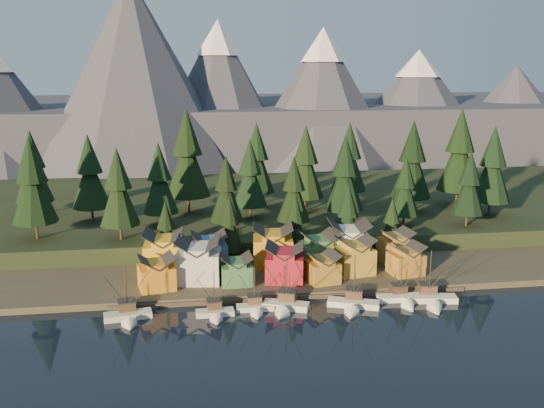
{
  "coord_description": "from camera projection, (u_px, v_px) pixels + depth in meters",
  "views": [
    {
      "loc": [
        -22.58,
        -108.93,
        51.3
      ],
      "look_at": [
        -2.53,
        30.0,
        18.46
      ],
      "focal_mm": 40.0,
      "sensor_mm": 36.0,
      "label": 1
    }
  ],
  "objects": [
    {
      "name": "house_back_2",
      "position": [
        273.0,
        245.0,
        151.25
      ],
      "size": [
        10.71,
        10.01,
        10.35
      ],
      "rotation": [
        0.0,
        0.0,
        -0.12
      ],
      "color": "#BF851B",
      "rests_on": "shore_strip"
    },
    {
      "name": "house_front_4",
      "position": [
        322.0,
        267.0,
        140.43
      ],
      "size": [
        8.03,
        8.47,
        6.98
      ],
      "rotation": [
        0.0,
        0.0,
        0.19
      ],
      "color": "olive",
      "rests_on": "shore_strip"
    },
    {
      "name": "hillside",
      "position": [
        254.0,
        208.0,
        205.85
      ],
      "size": [
        420.0,
        100.0,
        6.0
      ],
      "primitive_type": "cube",
      "color": "black",
      "rests_on": "ground"
    },
    {
      "name": "tree_hill_9",
      "position": [
        345.0,
        176.0,
        171.33
      ],
      "size": [
        10.95,
        10.95,
        25.5
      ],
      "color": "#332319",
      "rests_on": "hillside"
    },
    {
      "name": "tree_hill_8",
      "position": [
        306.0,
        164.0,
        186.42
      ],
      "size": [
        11.56,
        11.56,
        26.92
      ],
      "color": "#332319",
      "rests_on": "hillside"
    },
    {
      "name": "house_front_5",
      "position": [
        354.0,
        255.0,
        145.78
      ],
      "size": [
        9.9,
        9.29,
        8.99
      ],
      "rotation": [
        0.0,
        0.0,
        0.19
      ],
      "color": "#B18A2D",
      "rests_on": "shore_strip"
    },
    {
      "name": "boat_3",
      "position": [
        285.0,
        299.0,
        128.07
      ],
      "size": [
        10.54,
        11.18,
        12.68
      ],
      "rotation": [
        0.0,
        0.0,
        -0.37
      ],
      "color": "silver",
      "rests_on": "ground"
    },
    {
      "name": "boat_1",
      "position": [
        215.0,
        307.0,
        124.81
      ],
      "size": [
        8.18,
        8.86,
        10.66
      ],
      "rotation": [
        0.0,
        0.0,
        0.04
      ],
      "color": "beige",
      "rests_on": "ground"
    },
    {
      "name": "tree_hill_7",
      "position": [
        294.0,
        191.0,
        162.89
      ],
      "size": [
        9.1,
        9.1,
        21.2
      ],
      "color": "#332319",
      "rests_on": "hillside"
    },
    {
      "name": "tree_shore_4",
      "position": [
        392.0,
        223.0,
        160.43
      ],
      "size": [
        6.53,
        6.53,
        15.21
      ],
      "color": "#332319",
      "rests_on": "shore_strip"
    },
    {
      "name": "house_front_2",
      "position": [
        236.0,
        269.0,
        139.15
      ],
      "size": [
        7.23,
        7.29,
        6.87
      ],
      "rotation": [
        0.0,
        0.0,
        0.03
      ],
      "color": "#3B6E3F",
      "rests_on": "shore_strip"
    },
    {
      "name": "boat_4",
      "position": [
        353.0,
        298.0,
        129.0
      ],
      "size": [
        11.79,
        12.26,
        12.54
      ],
      "rotation": [
        0.0,
        0.0,
        -0.35
      ],
      "color": "silver",
      "rests_on": "ground"
    },
    {
      "name": "house_front_1",
      "position": [
        199.0,
        259.0,
        140.57
      ],
      "size": [
        11.1,
        10.76,
        10.27
      ],
      "rotation": [
        0.0,
        0.0,
        -0.13
      ],
      "color": "beige",
      "rests_on": "shore_strip"
    },
    {
      "name": "boat_5",
      "position": [
        403.0,
        293.0,
        132.46
      ],
      "size": [
        10.66,
        11.61,
        11.43
      ],
      "rotation": [
        0.0,
        0.0,
        -0.01
      ],
      "color": "white",
      "rests_on": "ground"
    },
    {
      "name": "tree_hill_16",
      "position": [
        33.0,
        169.0,
        180.89
      ],
      "size": [
        11.21,
        11.21,
        26.11
      ],
      "color": "#332319",
      "rests_on": "hillside"
    },
    {
      "name": "house_back_5",
      "position": [
        395.0,
        245.0,
        153.88
      ],
      "size": [
        8.36,
        8.44,
        8.55
      ],
      "rotation": [
        0.0,
        0.0,
        0.1
      ],
      "color": "olive",
      "rests_on": "shore_strip"
    },
    {
      "name": "house_front_0",
      "position": [
        156.0,
        272.0,
        135.91
      ],
      "size": [
        9.07,
        8.74,
        7.71
      ],
      "rotation": [
        0.0,
        0.0,
        0.21
      ],
      "color": "orange",
      "rests_on": "shore_strip"
    },
    {
      "name": "house_back_4",
      "position": [
        349.0,
        241.0,
        153.13
      ],
      "size": [
        10.62,
        10.25,
        10.82
      ],
      "rotation": [
        0.0,
        0.0,
        -0.08
      ],
      "color": "silver",
      "rests_on": "shore_strip"
    },
    {
      "name": "tree_hill_2",
      "position": [
        118.0,
        190.0,
        156.09
      ],
      "size": [
        10.48,
        10.48,
        24.42
      ],
      "color": "#332319",
      "rests_on": "hillside"
    },
    {
      "name": "tree_hill_0",
      "position": [
        33.0,
        184.0,
        156.55
      ],
      "size": [
        11.61,
        11.61,
        27.06
      ],
      "color": "#332319",
      "rests_on": "hillside"
    },
    {
      "name": "house_back_0",
      "position": [
        164.0,
        251.0,
        146.76
      ],
      "size": [
        9.74,
        9.38,
        10.22
      ],
      "rotation": [
        0.0,
        0.0,
        -0.04
      ],
      "color": "gold",
      "rests_on": "shore_strip"
    },
    {
      "name": "boat_0",
      "position": [
        128.0,
        309.0,
        123.01
      ],
      "size": [
        10.26,
        10.89,
        12.25
      ],
      "rotation": [
        0.0,
        0.0,
        0.15
      ],
      "color": "beige",
      "rests_on": "ground"
    },
    {
      "name": "boat_6",
      "position": [
        431.0,
        294.0,
        131.59
      ],
      "size": [
        12.49,
        13.28,
        12.75
      ],
      "rotation": [
        0.0,
        0.0,
        -0.16
      ],
      "color": "silver",
      "rests_on": "ground"
    },
    {
      "name": "tree_hill_10",
      "position": [
        349.0,
        160.0,
        196.37
      ],
      "size": [
        11.5,
        11.5,
        26.78
      ],
      "color": "#332319",
      "rests_on": "hillside"
    },
    {
      "name": "house_back_1",
      "position": [
        209.0,
        250.0,
        148.51
      ],
      "size": [
        8.83,
        8.93,
        9.24
      ],
      "rotation": [
        0.0,
        0.0,
        0.08
      ],
      "color": "#3C648E",
      "rests_on": "shore_strip"
    },
    {
      "name": "tree_hill_4",
      "position": [
        187.0,
        156.0,
        183.64
      ],
      "size": [
        13.84,
        13.84,
        32.25
      ],
      "color": "#332319",
      "rests_on": "hillside"
    },
    {
      "name": "mountain_ridge",
      "position": [
        219.0,
        112.0,
        319.12
      ],
      "size": [
        560.0,
        190.0,
        90.0
      ],
      "color": "#414554",
      "rests_on": "ground"
    },
    {
      "name": "shore_strip",
      "position": [
        276.0,
        261.0,
        158.18
      ],
      "size": [
        400.0,
        50.0,
        1.5
      ],
      "primitive_type": "cube",
      "color": "#3B352B",
      "rests_on": "ground"
    },
    {
      "name": "tree_hill_13",
      "position": [
        469.0,
        185.0,
        169.79
      ],
      "size": [
        9.28,
        9.28,
        21.62
      ],
      "color": "#332319",
      "rests_on": "hillside"
    },
    {
      "name": "tree_hill_15",
      "position": [
        257.0,
        160.0,
        194.11
      ],
      "size": [
        11.55,
        11.55,
        26.9
      ],
      "color": "#332319",
      "rests_on": "hillside"
    },
    {
      "name": "tree_hill_14",
      "position": [
        460.0,
        153.0,
        192.81
      ],
      "size": [
        13.5,
        13.5,
        31.45
      ],
      "color": "#332319",
      "rests_on": "hillside"
    },
    {
      "name": "ground",
      "position": [
        306.0,
        328.0,
        119.8
      ],
      "size": [
        500.0,
        500.0,
        0.0
      ],
      "primitive_type": "plane",
      "color": "black",
      "rests_on": "ground"
    },
    {
      "name": "tree_hill_3",
      "position": [
        159.0,
        181.0,
        169.09
      ],
      "size": [
        10.32,
        10.32,
        24.04
      ],
      "color": "#332319",
      "rests_on": "hillside"
    },
    {
      "name": "tree_hill_1",
      "position": [
        90.0,
        174.0,
        173.8
      ],
      "size": [
        11.07,
        11.07,
        25.8
      ],
      "color": "#332319",
      "rests_on": "hillside"
    },
    {
      "name": "house_front_3",
      "position": [
        285.0,
        261.0,
        140.94
      ],
      "size": [
        10.28,
        9.97,
        8.86
      ],
      "rotation": [
        0.0,
        0.0,
        -0.22
      ],
      "color": "maroon",
      "rests_on": "shore_strip"
    },
    {
      "name": "tree_shore_3",
      "position": [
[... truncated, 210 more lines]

